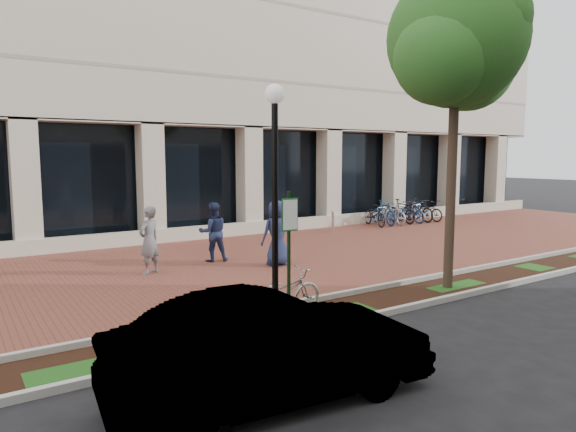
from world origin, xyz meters
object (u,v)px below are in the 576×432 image
street_tree (457,48)px  locked_bicycle (283,292)px  pedestrian_left (149,240)px  pedestrian_mid (213,232)px  pedestrian_right (277,233)px  bike_rack_cluster (401,212)px  sedan_near_curb (272,348)px  bollard (333,221)px  parking_sign (289,238)px  lamppost (275,189)px

street_tree → locked_bicycle: size_ratio=4.23×
street_tree → pedestrian_left: 8.77m
pedestrian_mid → pedestrian_right: pedestrian_right is taller
bike_rack_cluster → sedan_near_curb: bearing=-131.8°
pedestrian_right → bollard: pedestrian_right is taller
pedestrian_right → bollard: size_ratio=2.08×
pedestrian_left → sedan_near_curb: 7.75m
pedestrian_right → parking_sign: bearing=64.3°
pedestrian_left → pedestrian_right: (3.33, -0.94, 0.03)m
street_tree → locked_bicycle: bearing=175.2°
street_tree → pedestrian_right: size_ratio=3.89×
lamppost → bike_rack_cluster: bearing=35.1°
locked_bicycle → bike_rack_cluster: (11.99, 8.49, 0.07)m
parking_sign → pedestrian_left: 5.16m
sedan_near_curb → pedestrian_left: bearing=-1.5°
pedestrian_mid → bollard: size_ratio=1.95×
bike_rack_cluster → sedan_near_curb: size_ratio=1.03×
parking_sign → sedan_near_curb: size_ratio=0.59×
locked_bicycle → pedestrian_mid: size_ratio=0.98×
locked_bicycle → pedestrian_right: (2.34, 3.90, 0.48)m
bike_rack_cluster → pedestrian_right: bearing=-145.4°
lamppost → locked_bicycle: 2.03m
pedestrian_mid → sedan_near_curb: (-3.09, -8.24, -0.19)m
lamppost → bike_rack_cluster: (12.25, 8.62, -1.94)m
street_tree → pedestrian_right: (-2.05, 4.27, -4.53)m
lamppost → pedestrian_mid: lamppost is taller
pedestrian_left → bollard: 9.29m
street_tree → pedestrian_right: 6.55m
pedestrian_right → bollard: (5.35, 4.23, -0.47)m
locked_bicycle → pedestrian_mid: 5.52m
bollard → bike_rack_cluster: bearing=4.8°
street_tree → locked_bicycle: 6.66m
parking_sign → pedestrian_mid: parking_sign is taller
pedestrian_right → bollard: bearing=-137.9°
pedestrian_left → bike_rack_cluster: (12.98, 3.65, -0.37)m
pedestrian_mid → sedan_near_curb: 8.80m
lamppost → pedestrian_mid: 5.91m
locked_bicycle → pedestrian_left: pedestrian_left is taller
pedestrian_left → lamppost: bearing=70.2°
street_tree → pedestrian_mid: street_tree is taller
parking_sign → street_tree: 5.86m
lamppost → pedestrian_left: lamppost is taller
parking_sign → sedan_near_curb: bearing=-123.4°
bollard → street_tree: bearing=-111.3°
pedestrian_left → bike_rack_cluster: 13.49m
lamppost → pedestrian_mid: (1.34, 5.53, -1.59)m
parking_sign → street_tree: street_tree is taller
street_tree → parking_sign: bearing=177.5°
parking_sign → pedestrian_left: size_ratio=1.35×
parking_sign → pedestrian_right: size_ratio=1.30×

